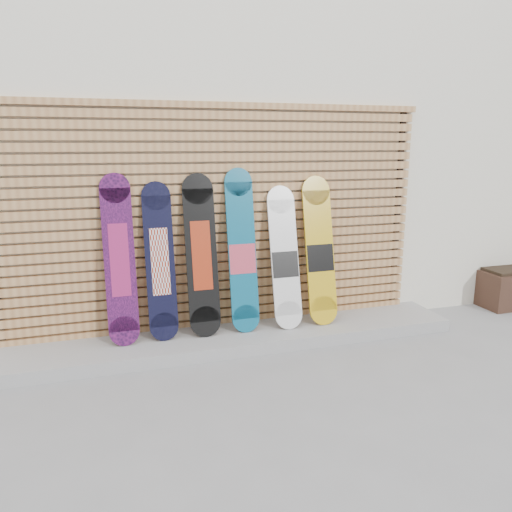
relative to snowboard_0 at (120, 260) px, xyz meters
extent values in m
plane|color=gray|center=(1.11, -0.79, -0.89)|extent=(80.00, 80.00, 0.00)
cube|color=silver|center=(1.61, 2.71, 0.91)|extent=(12.00, 5.00, 3.60)
cube|color=gray|center=(0.96, -0.11, -0.83)|extent=(4.60, 0.70, 0.12)
cube|color=#A97646|center=(0.96, 0.18, -0.75)|extent=(4.20, 0.05, 0.08)
cube|color=#A97646|center=(0.96, 0.18, -0.66)|extent=(4.20, 0.05, 0.08)
cube|color=#A97646|center=(0.96, 0.18, -0.56)|extent=(4.20, 0.05, 0.07)
cube|color=#A97646|center=(0.96, 0.18, -0.46)|extent=(4.20, 0.05, 0.07)
cube|color=#A97646|center=(0.96, 0.18, -0.37)|extent=(4.20, 0.05, 0.07)
cube|color=#A97646|center=(0.96, 0.18, -0.27)|extent=(4.20, 0.05, 0.07)
cube|color=#A97646|center=(0.96, 0.18, -0.17)|extent=(4.20, 0.05, 0.07)
cube|color=#A97646|center=(0.96, 0.18, -0.07)|extent=(4.20, 0.05, 0.07)
cube|color=#A97646|center=(0.96, 0.18, 0.02)|extent=(4.20, 0.05, 0.07)
cube|color=#A97646|center=(0.96, 0.18, 0.12)|extent=(4.20, 0.05, 0.08)
cube|color=#A97646|center=(0.96, 0.18, 0.22)|extent=(4.20, 0.05, 0.08)
cube|color=#A97646|center=(0.96, 0.18, 0.31)|extent=(4.20, 0.05, 0.08)
cube|color=#A97646|center=(0.96, 0.18, 0.41)|extent=(4.20, 0.05, 0.08)
cube|color=#A97646|center=(0.96, 0.18, 0.51)|extent=(4.20, 0.05, 0.08)
cube|color=#A97646|center=(0.96, 0.18, 0.60)|extent=(4.20, 0.05, 0.08)
cube|color=#A97646|center=(0.96, 0.18, 0.70)|extent=(4.20, 0.05, 0.08)
cube|color=#A97646|center=(0.96, 0.18, 0.80)|extent=(4.20, 0.05, 0.08)
cube|color=#A97646|center=(0.96, 0.18, 0.90)|extent=(4.20, 0.05, 0.08)
cube|color=#A97646|center=(0.96, 0.18, 0.99)|extent=(4.20, 0.05, 0.08)
cube|color=#A97646|center=(0.96, 0.18, 1.09)|extent=(4.20, 0.05, 0.08)
cube|color=#A97646|center=(0.96, 0.18, 1.19)|extent=(4.20, 0.05, 0.08)
cube|color=#A97646|center=(0.96, 0.18, 1.28)|extent=(4.20, 0.05, 0.08)
cube|color=black|center=(2.98, 0.20, 0.23)|extent=(0.06, 0.04, 2.23)
cube|color=#A97646|center=(0.96, 0.18, 1.37)|extent=(4.26, 0.07, 0.06)
cube|color=black|center=(0.00, 0.00, 0.00)|extent=(0.27, 0.26, 1.28)
cylinder|color=black|center=(0.00, -0.12, -0.64)|extent=(0.27, 0.07, 0.27)
cylinder|color=black|center=(0.00, 0.12, 0.64)|extent=(0.27, 0.07, 0.27)
cube|color=#941D59|center=(0.00, 0.00, 0.00)|extent=(0.17, 0.15, 0.65)
cube|color=black|center=(0.36, 0.01, -0.04)|extent=(0.27, 0.24, 1.20)
cylinder|color=black|center=(0.36, -0.10, -0.64)|extent=(0.27, 0.07, 0.27)
cylinder|color=black|center=(0.36, 0.12, 0.56)|extent=(0.27, 0.07, 0.27)
cube|color=silver|center=(0.36, 0.01, -0.04)|extent=(0.17, 0.14, 0.62)
cube|color=black|center=(0.75, 0.00, -0.01)|extent=(0.30, 0.26, 1.24)
cylinder|color=black|center=(0.75, -0.12, -0.62)|extent=(0.30, 0.08, 0.30)
cylinder|color=black|center=(0.75, 0.11, 0.61)|extent=(0.30, 0.08, 0.30)
cube|color=maroon|center=(0.75, 0.00, -0.01)|extent=(0.18, 0.15, 0.65)
cube|color=#0C5677|center=(1.15, -0.01, 0.01)|extent=(0.27, 0.27, 1.30)
cylinder|color=#0C5677|center=(1.15, -0.13, -0.64)|extent=(0.27, 0.07, 0.27)
cylinder|color=#0C5677|center=(1.15, 0.12, 0.66)|extent=(0.27, 0.07, 0.27)
cube|color=#CD485E|center=(1.15, -0.02, -0.07)|extent=(0.26, 0.08, 0.29)
cube|color=silver|center=(1.58, -0.03, -0.08)|extent=(0.28, 0.30, 1.12)
cylinder|color=silver|center=(1.58, -0.17, -0.63)|extent=(0.28, 0.09, 0.28)
cylinder|color=silver|center=(1.58, 0.11, 0.48)|extent=(0.28, 0.09, 0.28)
cube|color=black|center=(1.58, -0.05, -0.15)|extent=(0.27, 0.09, 0.26)
cube|color=gold|center=(1.96, -0.03, -0.03)|extent=(0.30, 0.29, 1.19)
cylinder|color=gold|center=(1.96, -0.16, -0.63)|extent=(0.30, 0.09, 0.30)
cylinder|color=gold|center=(1.96, 0.11, 0.56)|extent=(0.30, 0.09, 0.30)
cube|color=black|center=(1.96, -0.04, -0.11)|extent=(0.28, 0.09, 0.27)
camera|label=1|loc=(-0.13, -4.54, 1.04)|focal=35.00mm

